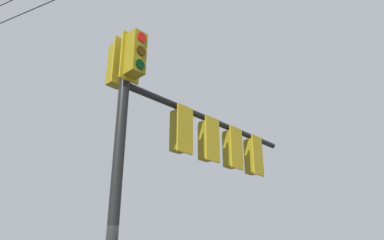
{
  "coord_description": "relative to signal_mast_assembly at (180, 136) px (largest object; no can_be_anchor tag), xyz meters",
  "views": [
    {
      "loc": [
        -4.1,
        4.63,
        1.82
      ],
      "look_at": [
        -0.69,
        -2.06,
        4.93
      ],
      "focal_mm": 34.15,
      "sensor_mm": 36.0,
      "label": 1
    }
  ],
  "objects": [
    {
      "name": "signal_mast_assembly",
      "position": [
        0.0,
        0.0,
        0.0
      ],
      "size": [
        2.08,
        5.24,
        6.18
      ],
      "color": "black",
      "rests_on": "ground"
    }
  ]
}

